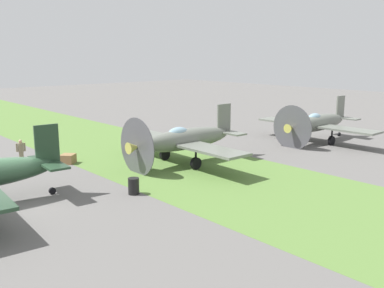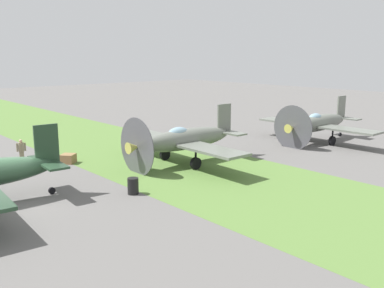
# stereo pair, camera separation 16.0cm
# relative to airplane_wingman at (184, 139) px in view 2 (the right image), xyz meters

# --- Properties ---
(ground_plane) EXTENTS (160.00, 160.00, 0.00)m
(ground_plane) POSITION_rel_airplane_wingman_xyz_m (-1.09, 11.80, -1.70)
(ground_plane) COLOR #605E5B
(grass_verge) EXTENTS (120.00, 11.00, 0.01)m
(grass_verge) POSITION_rel_airplane_wingman_xyz_m (-1.09, 0.52, -1.69)
(grass_verge) COLOR #567A38
(grass_verge) RESTS_ON ground
(airplane_wingman) EXTENTS (11.31, 8.99, 4.05)m
(airplane_wingman) POSITION_rel_airplane_wingman_xyz_m (0.00, 0.00, 0.00)
(airplane_wingman) COLOR slate
(airplane_wingman) RESTS_ON ground
(airplane_trail) EXTENTS (10.97, 8.72, 3.93)m
(airplane_trail) POSITION_rel_airplane_wingman_xyz_m (-1.77, -13.61, -0.05)
(airplane_trail) COLOR slate
(airplane_trail) RESTS_ON ground
(ground_crew_chief) EXTENTS (0.38, 0.61, 1.73)m
(ground_crew_chief) POSITION_rel_airplane_wingman_xyz_m (7.27, 8.55, -0.78)
(ground_crew_chief) COLOR #847A5B
(ground_crew_chief) RESTS_ON ground
(fuel_drum) EXTENTS (0.60, 0.60, 0.90)m
(fuel_drum) POSITION_rel_airplane_wingman_xyz_m (-3.35, 6.45, -1.25)
(fuel_drum) COLOR black
(fuel_drum) RESTS_ON ground
(supply_crate) EXTENTS (1.27, 1.27, 0.64)m
(supply_crate) POSITION_rel_airplane_wingman_xyz_m (5.38, 6.05, -1.38)
(supply_crate) COLOR olive
(supply_crate) RESTS_ON ground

